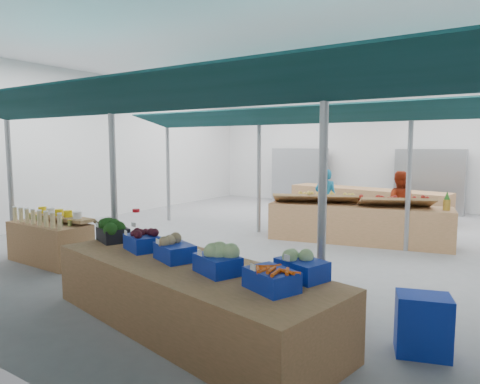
{
  "coord_description": "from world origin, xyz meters",
  "views": [
    {
      "loc": [
        4.34,
        -8.52,
        2.16
      ],
      "look_at": [
        -0.18,
        -1.6,
        1.24
      ],
      "focal_mm": 32.0,
      "sensor_mm": 36.0,
      "label": 1
    }
  ],
  "objects": [
    {
      "name": "back_shelving_right",
      "position": [
        2.0,
        6.0,
        1.0
      ],
      "size": [
        2.0,
        0.5,
        2.0
      ],
      "primitive_type": "cube",
      "color": "#B23F33",
      "rests_on": "floor"
    },
    {
      "name": "awnings",
      "position": [
        0.75,
        -1.75,
        2.78
      ],
      "size": [
        9.5,
        7.08,
        0.3
      ],
      "color": "#0B3130",
      "rests_on": "pole_grid"
    },
    {
      "name": "bottle_shelf",
      "position": [
        -2.81,
        -3.94,
        0.41
      ],
      "size": [
        1.66,
        1.05,
        1.01
      ],
      "rotation": [
        0.0,
        0.0,
        -0.01
      ],
      "color": "brown",
      "rests_on": "floor"
    },
    {
      "name": "sparrow",
      "position": [
        -0.74,
        -4.53,
        1.01
      ],
      "size": [
        0.12,
        0.09,
        0.11
      ],
      "rotation": [
        0.0,
        0.0,
        -0.39
      ],
      "color": "brown",
      "rests_on": "crate_broccoli"
    },
    {
      "name": "crate_extra",
      "position": [
        2.5,
        -4.53,
        0.91
      ],
      "size": [
        0.59,
        0.49,
        0.32
      ],
      "rotation": [
        0.0,
        0.0,
        -0.33
      ],
      "color": "#0E289C",
      "rests_on": "veg_counter"
    },
    {
      "name": "crate_celeriac",
      "position": [
        0.91,
        -4.72,
        0.91
      ],
      "size": [
        0.6,
        0.51,
        0.31
      ],
      "rotation": [
        0.0,
        0.0,
        -0.39
      ],
      "color": "#0E289C",
      "rests_on": "veg_counter"
    },
    {
      "name": "apple_heap_red",
      "position": [
        2.21,
        0.8,
        1.0
      ],
      "size": [
        1.65,
        1.23,
        0.27
      ],
      "rotation": [
        0.0,
        0.0,
        0.4
      ],
      "color": "#997247",
      "rests_on": "fruit_counter"
    },
    {
      "name": "pineapple",
      "position": [
        3.15,
        0.99,
        1.01
      ],
      "size": [
        0.14,
        0.14,
        0.39
      ],
      "rotation": [
        0.0,
        0.0,
        0.4
      ],
      "color": "#8C6019",
      "rests_on": "fruit_counter"
    },
    {
      "name": "hall",
      "position": [
        0.0,
        1.44,
        2.65
      ],
      "size": [
        13.0,
        13.0,
        13.0
      ],
      "color": "silver",
      "rests_on": "ground"
    },
    {
      "name": "crate_cabbage",
      "position": [
        1.66,
        -4.87,
        0.92
      ],
      "size": [
        0.6,
        0.51,
        0.35
      ],
      "rotation": [
        0.0,
        0.0,
        -0.39
      ],
      "color": "#0E289C",
      "rests_on": "veg_counter"
    },
    {
      "name": "crate_broccoli",
      "position": [
        -0.54,
        -4.43,
        0.92
      ],
      "size": [
        0.6,
        0.51,
        0.35
      ],
      "rotation": [
        0.0,
        0.0,
        -0.39
      ],
      "color": "black",
      "rests_on": "veg_counter"
    },
    {
      "name": "vendor_right",
      "position": [
        2.02,
        1.83,
        0.78
      ],
      "size": [
        0.86,
        0.73,
        1.55
      ],
      "primitive_type": "imported",
      "rotation": [
        0.0,
        0.0,
        3.34
      ],
      "color": "#A62E14",
      "rests_on": "floor"
    },
    {
      "name": "pole_ribbon",
      "position": [
        -0.8,
        -3.74,
        1.08
      ],
      "size": [
        0.12,
        0.12,
        0.28
      ],
      "color": "red",
      "rests_on": "pole_grid"
    },
    {
      "name": "crate_stack",
      "position": [
        3.61,
        -3.97,
        0.32
      ],
      "size": [
        0.62,
        0.51,
        0.63
      ],
      "primitive_type": "cube",
      "rotation": [
        0.0,
        0.0,
        0.31
      ],
      "color": "#0E289C",
      "rests_on": "floor"
    },
    {
      "name": "back_shelving_left",
      "position": [
        -2.5,
        6.0,
        1.0
      ],
      "size": [
        2.0,
        0.5,
        2.0
      ],
      "primitive_type": "cube",
      "color": "#B23F33",
      "rests_on": "floor"
    },
    {
      "name": "veg_counter",
      "position": [
        1.12,
        -4.76,
        0.38
      ],
      "size": [
        4.11,
        2.05,
        0.76
      ],
      "primitive_type": "cube",
      "rotation": [
        0.0,
        0.0,
        -0.2
      ],
      "color": "brown",
      "rests_on": "floor"
    },
    {
      "name": "floor",
      "position": [
        0.0,
        0.0,
        0.0
      ],
      "size": [
        13.0,
        13.0,
        0.0
      ],
      "primitive_type": "plane",
      "color": "slate",
      "rests_on": "ground"
    },
    {
      "name": "crate_beets",
      "position": [
        0.21,
        -4.58,
        0.9
      ],
      "size": [
        0.6,
        0.51,
        0.29
      ],
      "rotation": [
        0.0,
        0.0,
        -0.39
      ],
      "color": "#0E289C",
      "rests_on": "veg_counter"
    },
    {
      "name": "fruit_counter",
      "position": [
        1.42,
        0.73,
        0.42
      ],
      "size": [
        3.98,
        1.68,
        0.83
      ],
      "primitive_type": "cube",
      "rotation": [
        0.0,
        0.0,
        0.2
      ],
      "color": "brown",
      "rests_on": "floor"
    },
    {
      "name": "vendor_left",
      "position": [
        0.22,
        1.83,
        0.78
      ],
      "size": [
        0.63,
        0.48,
        1.55
      ],
      "primitive_type": "imported",
      "rotation": [
        0.0,
        0.0,
        3.34
      ],
      "color": "#176B98",
      "rests_on": "floor"
    },
    {
      "name": "apple_heap_yellow",
      "position": [
        0.53,
        0.45,
        1.0
      ],
      "size": [
        2.02,
        1.39,
        0.27
      ],
      "rotation": [
        0.0,
        0.0,
        0.4
      ],
      "color": "#997247",
      "rests_on": "fruit_counter"
    },
    {
      "name": "crate_carrots",
      "position": [
        2.41,
        -5.01,
        0.88
      ],
      "size": [
        0.6,
        0.51,
        0.29
      ],
      "rotation": [
        0.0,
        0.0,
        -0.39
      ],
      "color": "#0E289C",
      "rests_on": "veg_counter"
    },
    {
      "name": "far_counter",
      "position": [
        0.55,
        4.2,
        0.43
      ],
      "size": [
        4.82,
        1.61,
        0.85
      ],
      "primitive_type": "cube",
      "rotation": [
        0.0,
        0.0,
        -0.14
      ],
      "color": "brown",
      "rests_on": "floor"
    },
    {
      "name": "pole_grid",
      "position": [
        0.75,
        -1.75,
        1.81
      ],
      "size": [
        10.0,
        4.6,
        3.0
      ],
      "color": "gray",
      "rests_on": "floor"
    }
  ]
}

